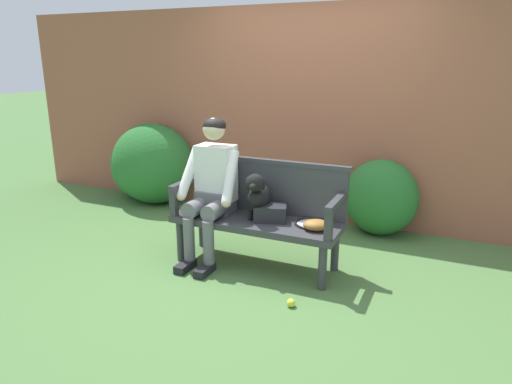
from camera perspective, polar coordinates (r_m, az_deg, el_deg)
ground_plane at (r=4.30m, az=0.00°, el=-8.94°), size 40.00×40.00×0.00m
brick_garden_fence at (r=5.42m, az=7.04°, el=9.41°), size 8.00×0.30×2.39m
hedge_bush_mid_left at (r=6.35m, az=-14.33°, el=3.08°), size 0.70×0.68×0.87m
hedge_bush_mid_right at (r=5.06m, az=15.10°, el=-0.64°), size 0.77×0.62×0.81m
hedge_bush_far_left at (r=6.09m, az=-12.57°, el=3.41°), size 1.10×0.89×1.03m
garden_bench at (r=4.15m, az=0.00°, el=-4.13°), size 1.52×0.51×0.45m
bench_backrest at (r=4.25m, az=1.25°, el=0.83°), size 1.56×0.06×0.50m
bench_armrest_left_end at (r=4.32m, az=-9.21°, el=0.19°), size 0.06×0.51×0.28m
bench_armrest_right_end at (r=3.75m, az=9.50°, el=-2.32°), size 0.06×0.51×0.28m
person_seated at (r=4.22m, az=-5.45°, el=0.93°), size 0.56×0.65×1.32m
dog_on_bench at (r=4.07m, az=0.22°, el=-0.38°), size 0.26×0.44×0.43m
tennis_racket at (r=4.04m, az=6.86°, el=-3.73°), size 0.34×0.58×0.03m
baseball_glove at (r=3.88m, az=7.42°, el=-4.05°), size 0.27×0.24×0.09m
sports_bag at (r=4.07m, az=1.76°, el=-2.57°), size 0.33×0.28×0.14m
tennis_ball at (r=3.63m, az=4.33°, el=-13.45°), size 0.07×0.07×0.07m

